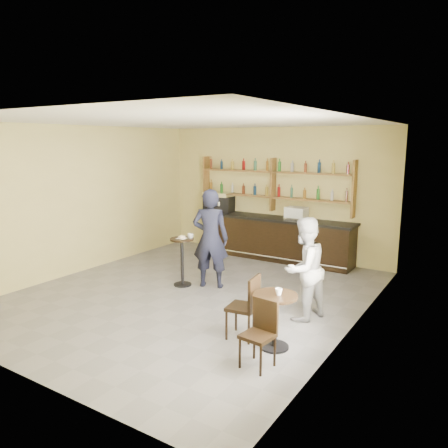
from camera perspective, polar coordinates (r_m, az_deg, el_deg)
The scene contains 23 objects.
floor at distance 8.42m, azimuth -4.12°, elevation -9.12°, with size 7.00×7.00×0.00m, color slate.
ceiling at distance 7.93m, azimuth -4.44°, elevation 13.20°, with size 7.00×7.00×0.00m, color white.
wall_back at distance 11.00m, azimuth 6.68°, elevation 4.11°, with size 7.00×7.00×0.00m, color #D1C376.
wall_front at distance 5.67m, azimuth -25.90°, elevation -3.16°, with size 7.00×7.00×0.00m, color #D1C376.
wall_left at distance 10.08m, azimuth -18.12°, elevation 3.05°, with size 7.00×7.00×0.00m, color #D1C376.
wall_right at distance 6.70m, azimuth 16.80°, elevation -0.52°, with size 7.00×7.00×0.00m, color #D1C376.
window_pane at distance 5.56m, azimuth 13.42°, elevation -1.56°, with size 2.00×2.00×0.00m, color white.
window_frame at distance 5.56m, azimuth 13.36°, elevation -1.55°, with size 0.04×1.70×2.10m, color black, non-canonical shape.
shelf_unit at distance 10.86m, azimuth 6.41°, elevation 5.15°, with size 4.00×0.26×1.40m, color brown, non-canonical shape.
liquor_bottles at distance 10.85m, azimuth 6.43°, elevation 6.04°, with size 3.68×0.10×1.00m, color #8C5919, non-canonical shape.
bar_counter at distance 10.76m, azimuth 6.91°, elevation -1.89°, with size 3.82×0.75×1.04m, color black, non-canonical shape.
espresso_machine at distance 11.44m, azimuth -0.66°, elevation 2.89°, with size 0.73×0.47×0.52m, color black, non-canonical shape.
pastry_case at distance 10.44m, azimuth 9.43°, elevation 1.38°, with size 0.49×0.39×0.30m, color silver, non-canonical shape.
pedestal_table at distance 8.79m, azimuth -5.48°, elevation -4.96°, with size 0.47×0.47×0.97m, color black, non-canonical shape.
napkin at distance 8.67m, azimuth -5.54°, elevation -1.86°, with size 0.17×0.17×0.00m, color white.
donut at distance 8.65m, azimuth -5.53°, elevation -1.71°, with size 0.14×0.14×0.05m, color tan.
cup_pedestal at distance 8.66m, azimuth -4.41°, elevation -1.56°, with size 0.12×0.12×0.09m, color white.
man_main at distance 8.57m, azimuth -1.79°, elevation -1.90°, with size 0.72×0.47×1.96m, color black.
cafe_table at distance 6.26m, azimuth 6.64°, elevation -12.50°, with size 0.62×0.62×0.79m, color black, non-canonical shape.
cup_cafe at distance 6.08m, azimuth 7.15°, elevation -8.77°, with size 0.10×0.10×0.09m, color white.
chair_west at distance 6.50m, azimuth 2.41°, elevation -10.73°, with size 0.41×0.41×0.95m, color black, non-canonical shape.
chair_south at distance 5.73m, azimuth 4.41°, elevation -14.27°, with size 0.38×0.38×0.87m, color black, non-canonical shape.
patron_second at distance 7.16m, azimuth 10.40°, elevation -5.78°, with size 0.82×0.64×1.68m, color #9F9EA4.
Camera 1 is at (4.73, -6.35, 2.85)m, focal length 35.00 mm.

